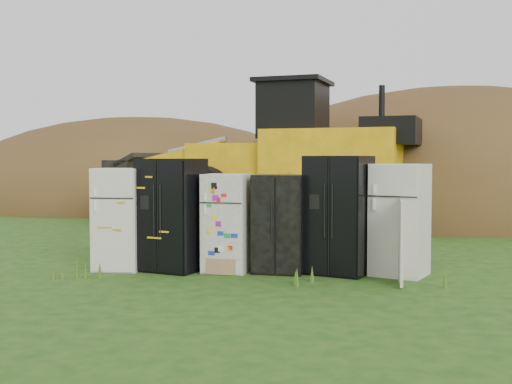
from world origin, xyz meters
The scene contains 10 objects.
ground centered at (0.00, 0.00, 0.00)m, with size 120.00×120.00×0.00m, color #1A4512.
fridge_leftmost centered at (-2.37, -0.03, 0.86)m, with size 0.76×0.73×1.73m, color silver, non-canonical shape.
fridge_black_side centered at (-1.46, -0.01, 0.95)m, with size 0.99×0.78×1.89m, color black, non-canonical shape.
fridge_sticker centered at (-0.51, -0.02, 0.82)m, with size 0.73×0.67×1.64m, color silver, non-canonical shape.
fridge_dark_mid centered at (0.37, 0.01, 0.81)m, with size 0.83×0.68×1.63m, color black, non-canonical shape.
fridge_black_right centered at (1.34, 0.02, 0.97)m, with size 0.97×0.81×1.94m, color black, non-canonical shape.
fridge_open_door centered at (2.32, -0.03, 0.90)m, with size 0.82×0.76×1.81m, color silver, non-canonical shape.
wheel_loader centered at (-0.73, 6.46, 1.97)m, with size 8.14×3.30×3.94m, color yellow, non-canonical shape.
dirt_mound_right centered at (5.31, 11.35, 0.00)m, with size 16.72×12.26×8.50m, color #4C3118.
dirt_mound_left centered at (-6.54, 14.89, 0.00)m, with size 16.23×12.17×7.15m, color #4C3118.
Camera 1 is at (1.19, -10.55, 1.89)m, focal length 45.00 mm.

